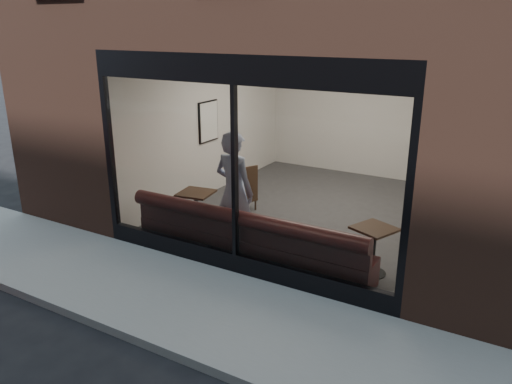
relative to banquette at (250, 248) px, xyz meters
The scene contains 20 objects.
ground 2.46m from the banquette, 90.00° to the right, with size 120.00×120.00×0.00m, color black.
sidewalk_near 1.47m from the banquette, 90.00° to the right, with size 40.00×2.00×0.01m, color gray.
kerb_near 2.51m from the banquette, 90.00° to the right, with size 40.00×0.10×0.12m, color gray.
host_building_pier_left 6.84m from the banquette, 124.05° to the left, with size 2.50×12.00×3.20m, color brown.
host_building_backfill 8.66m from the banquette, 90.00° to the left, with size 5.00×6.00×3.20m, color brown.
cafe_floor 2.56m from the banquette, 90.00° to the left, with size 6.00×6.00×0.00m, color #2D2D30.
cafe_ceiling 3.91m from the banquette, 90.00° to the left, with size 6.00×6.00×0.00m, color white.
cafe_wall_back 5.71m from the banquette, 90.00° to the left, with size 5.00×5.00×0.00m, color silver.
cafe_wall_left 3.82m from the banquette, 134.32° to the left, with size 6.00×6.00×0.00m, color silver.
cafe_wall_right 3.82m from the banquette, 45.68° to the left, with size 6.00×6.00×0.00m, color silver.
storefront_kick 0.41m from the banquette, 90.00° to the right, with size 5.00×0.10×0.30m, color black.
storefront_header 2.80m from the banquette, 90.00° to the right, with size 5.00×0.10×0.40m, color black.
storefront_mullion 1.38m from the banquette, 90.00° to the right, with size 0.06×0.10×2.50m, color black.
storefront_glass 1.39m from the banquette, 90.00° to the right, with size 4.80×4.80×0.00m, color white.
banquette is the anchor object (origin of this frame).
person 0.97m from the banquette, 145.72° to the left, with size 0.73×0.48×2.00m, color #A3B6DC.
cafe_table_left 1.62m from the banquette, 159.00° to the left, with size 0.57×0.57×0.04m, color black.
cafe_table_right 1.95m from the banquette, 16.99° to the left, with size 0.55×0.55×0.04m, color black.
cafe_chair_left 2.33m from the banquette, 124.12° to the left, with size 0.43×0.43×0.04m, color black.
wall_poster 3.72m from the banquette, 135.17° to the left, with size 0.02×0.60×0.81m, color white.
Camera 1 is at (3.68, -3.68, 3.56)m, focal length 35.00 mm.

